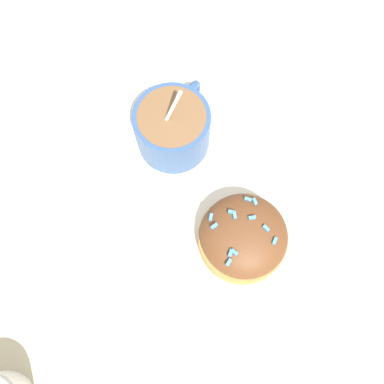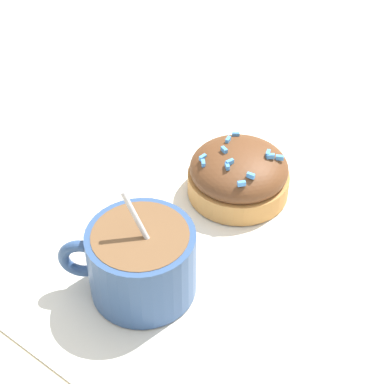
% 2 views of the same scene
% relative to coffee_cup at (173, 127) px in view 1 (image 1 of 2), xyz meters
% --- Properties ---
extents(ground_plane, '(3.00, 3.00, 0.00)m').
position_rel_coffee_cup_xyz_m(ground_plane, '(-0.07, 0.01, -0.04)').
color(ground_plane, '#C6B793').
extents(paper_napkin, '(0.37, 0.38, 0.00)m').
position_rel_coffee_cup_xyz_m(paper_napkin, '(-0.07, 0.01, -0.03)').
color(paper_napkin, white).
rests_on(paper_napkin, ground_plane).
extents(coffee_cup, '(0.08, 0.10, 0.10)m').
position_rel_coffee_cup_xyz_m(coffee_cup, '(0.00, 0.00, 0.00)').
color(coffee_cup, '#335184').
rests_on(coffee_cup, paper_napkin).
extents(frosted_pastry, '(0.09, 0.09, 0.05)m').
position_rel_coffee_cup_xyz_m(frosted_pastry, '(-0.14, 0.01, -0.01)').
color(frosted_pastry, '#C18442').
rests_on(frosted_pastry, paper_napkin).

